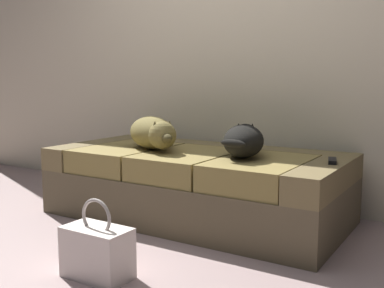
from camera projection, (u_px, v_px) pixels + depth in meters
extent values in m
plane|color=#A18886|center=(88.00, 269.00, 2.26)|extent=(10.00, 10.00, 0.00)
cube|color=beige|center=(239.00, 14.00, 3.42)|extent=(6.40, 0.10, 2.80)
cube|color=brown|center=(196.00, 195.00, 3.08)|extent=(1.93, 0.93, 0.30)
cube|color=brown|center=(99.00, 151.00, 3.51)|extent=(0.20, 0.93, 0.15)
cube|color=brown|center=(327.00, 176.00, 2.60)|extent=(0.20, 0.93, 0.15)
cube|color=brown|center=(222.00, 155.00, 3.36)|extent=(1.53, 0.20, 0.15)
cube|color=olive|center=(127.00, 157.00, 3.24)|extent=(0.49, 0.71, 0.15)
cube|color=olive|center=(188.00, 164.00, 2.97)|extent=(0.49, 0.71, 0.15)
cube|color=olive|center=(261.00, 173.00, 2.70)|extent=(0.49, 0.71, 0.15)
ellipsoid|color=olive|center=(152.00, 132.00, 3.13)|extent=(0.54, 0.50, 0.22)
sphere|color=olive|center=(162.00, 135.00, 2.92)|extent=(0.18, 0.18, 0.18)
ellipsoid|color=#4A4123|center=(167.00, 138.00, 2.85)|extent=(0.12, 0.11, 0.06)
cone|color=#4A4123|center=(170.00, 125.00, 2.93)|extent=(0.05, 0.05, 0.05)
cone|color=#4A4123|center=(155.00, 125.00, 2.89)|extent=(0.05, 0.05, 0.05)
ellipsoid|color=olive|center=(150.00, 128.00, 3.34)|extent=(0.19, 0.12, 0.05)
ellipsoid|color=black|center=(244.00, 141.00, 2.78)|extent=(0.39, 0.49, 0.20)
sphere|color=black|center=(245.00, 136.00, 2.98)|extent=(0.16, 0.16, 0.16)
ellipsoid|color=black|center=(246.00, 136.00, 3.05)|extent=(0.09, 0.11, 0.06)
cone|color=black|center=(239.00, 127.00, 2.98)|extent=(0.04, 0.04, 0.05)
cone|color=black|center=(252.00, 127.00, 2.96)|extent=(0.04, 0.04, 0.05)
ellipsoid|color=black|center=(233.00, 143.00, 2.60)|extent=(0.17, 0.07, 0.05)
cube|color=black|center=(332.00, 161.00, 2.60)|extent=(0.08, 0.16, 0.02)
cube|color=silver|center=(97.00, 253.00, 2.14)|extent=(0.32, 0.18, 0.24)
torus|color=#A69B94|center=(96.00, 217.00, 2.12)|extent=(0.18, 0.02, 0.18)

